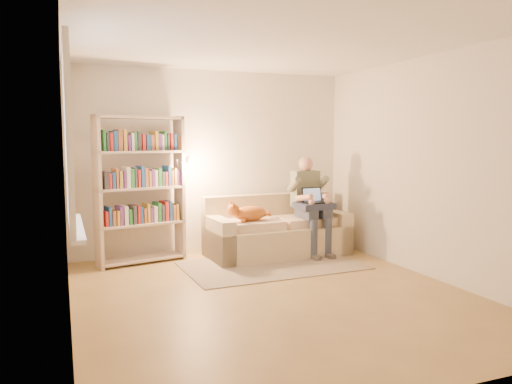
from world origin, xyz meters
name	(u,v)px	position (x,y,z in m)	size (l,w,h in m)	color
floor	(274,295)	(0.00, 0.00, 0.00)	(4.50, 4.50, 0.00)	olive
ceiling	(275,41)	(0.00, 0.00, 2.60)	(4.00, 4.50, 0.02)	white
wall_left	(65,177)	(-2.00, 0.00, 1.30)	(0.02, 4.50, 2.60)	silver
wall_right	(431,168)	(2.00, 0.00, 1.30)	(0.02, 4.50, 2.60)	silver
wall_back	(212,162)	(0.00, 2.25, 1.30)	(4.00, 0.02, 2.60)	silver
wall_front	(422,193)	(0.00, -2.25, 1.30)	(4.00, 0.02, 2.60)	silver
window	(71,167)	(-1.95, 0.20, 1.38)	(0.12, 1.52, 1.69)	white
sofa	(276,233)	(0.77, 1.70, 0.30)	(1.99, 0.96, 0.83)	beige
person	(310,199)	(1.23, 1.57, 0.78)	(0.40, 0.62, 1.38)	slate
cat	(249,213)	(0.30, 1.56, 0.64)	(0.69, 0.26, 0.25)	orange
blanket	(312,206)	(1.21, 1.44, 0.71)	(0.49, 0.40, 0.08)	#262C42
laptop	(312,199)	(1.20, 1.45, 0.80)	(0.31, 0.25, 0.27)	black
bookshelf	(141,182)	(-1.07, 1.90, 1.07)	(1.32, 0.53, 1.94)	beige
rug	(272,265)	(0.47, 1.12, 0.01)	(2.26, 1.33, 0.01)	gray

